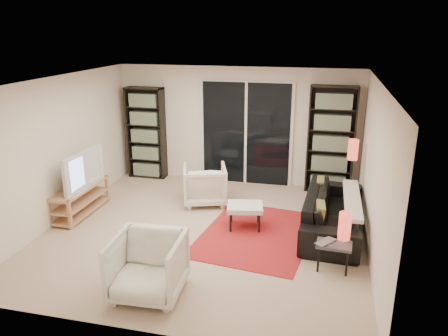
{
  "coord_description": "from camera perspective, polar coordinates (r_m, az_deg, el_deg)",
  "views": [
    {
      "loc": [
        1.79,
        -6.14,
        3.16
      ],
      "look_at": [
        0.25,
        0.3,
        1.0
      ],
      "focal_mm": 35.0,
      "sensor_mm": 36.0,
      "label": 1
    }
  ],
  "objects": [
    {
      "name": "floor",
      "position": [
        7.13,
        -2.54,
        -8.25
      ],
      "size": [
        5.0,
        5.0,
        0.0
      ],
      "primitive_type": "plane",
      "color": "beige",
      "rests_on": "ground"
    },
    {
      "name": "wall_back",
      "position": [
        9.04,
        1.7,
        5.53
      ],
      "size": [
        5.0,
        0.02,
        2.4
      ],
      "primitive_type": "cube",
      "color": "#F0E4CF",
      "rests_on": "ground"
    },
    {
      "name": "wall_front",
      "position": [
        4.5,
        -11.55,
        -8.12
      ],
      "size": [
        5.0,
        0.02,
        2.4
      ],
      "primitive_type": "cube",
      "color": "#F0E4CF",
      "rests_on": "ground"
    },
    {
      "name": "wall_left",
      "position": [
        7.74,
        -20.79,
        2.2
      ],
      "size": [
        0.02,
        5.0,
        2.4
      ],
      "primitive_type": "cube",
      "color": "#F0E4CF",
      "rests_on": "ground"
    },
    {
      "name": "wall_right",
      "position": [
        6.48,
        19.07,
        -0.55
      ],
      "size": [
        0.02,
        5.0,
        2.4
      ],
      "primitive_type": "cube",
      "color": "#F0E4CF",
      "rests_on": "ground"
    },
    {
      "name": "ceiling",
      "position": [
        6.44,
        -2.84,
        11.27
      ],
      "size": [
        5.0,
        5.0,
        0.02
      ],
      "primitive_type": "cube",
      "color": "white",
      "rests_on": "wall_back"
    },
    {
      "name": "sliding_door",
      "position": [
        9.0,
        2.89,
        4.48
      ],
      "size": [
        1.92,
        0.08,
        2.16
      ],
      "color": "white",
      "rests_on": "ground"
    },
    {
      "name": "bookshelf_left",
      "position": [
        9.51,
        -10.13,
        4.51
      ],
      "size": [
        0.8,
        0.3,
        1.95
      ],
      "color": "black",
      "rests_on": "ground"
    },
    {
      "name": "bookshelf_right",
      "position": [
        8.73,
        13.78,
        3.56
      ],
      "size": [
        0.9,
        0.3,
        2.1
      ],
      "color": "black",
      "rests_on": "ground"
    },
    {
      "name": "tv_stand",
      "position": [
        8.08,
        -18.26,
        -3.9
      ],
      "size": [
        0.43,
        1.34,
        0.5
      ],
      "color": "tan",
      "rests_on": "floor"
    },
    {
      "name": "tv",
      "position": [
        7.88,
        -18.53,
        -0.14
      ],
      "size": [
        0.2,
        1.13,
        0.65
      ],
      "primitive_type": "imported",
      "rotation": [
        0.0,
        0.0,
        1.53
      ],
      "color": "black",
      "rests_on": "tv_stand"
    },
    {
      "name": "rug",
      "position": [
        7.05,
        4.27,
        -8.58
      ],
      "size": [
        1.9,
        2.4,
        0.01
      ],
      "primitive_type": "cube",
      "rotation": [
        0.0,
        0.0,
        -0.12
      ],
      "color": "#A81E21",
      "rests_on": "floor"
    },
    {
      "name": "sofa",
      "position": [
        7.26,
        14.1,
        -5.52
      ],
      "size": [
        0.99,
        2.26,
        0.65
      ],
      "primitive_type": "imported",
      "rotation": [
        0.0,
        0.0,
        1.52
      ],
      "color": "black",
      "rests_on": "floor"
    },
    {
      "name": "armchair_back",
      "position": [
        8.1,
        -2.53,
        -2.16
      ],
      "size": [
        0.98,
        1.0,
        0.72
      ],
      "primitive_type": "imported",
      "rotation": [
        0.0,
        0.0,
        3.46
      ],
      "color": "silver",
      "rests_on": "floor"
    },
    {
      "name": "armchair_front",
      "position": [
        5.49,
        -9.93,
        -12.53
      ],
      "size": [
        0.87,
        0.9,
        0.78
      ],
      "primitive_type": "imported",
      "rotation": [
        0.0,
        0.0,
        0.05
      ],
      "color": "silver",
      "rests_on": "floor"
    },
    {
      "name": "ottoman",
      "position": [
        7.12,
        2.75,
        -5.24
      ],
      "size": [
        0.65,
        0.56,
        0.4
      ],
      "color": "silver",
      "rests_on": "floor"
    },
    {
      "name": "side_table",
      "position": [
        6.17,
        14.22,
        -9.58
      ],
      "size": [
        0.49,
        0.49,
        0.4
      ],
      "color": "#404044",
      "rests_on": "floor"
    },
    {
      "name": "laptop",
      "position": [
        6.04,
        13.46,
        -9.52
      ],
      "size": [
        0.36,
        0.39,
        0.03
      ],
      "primitive_type": "imported",
      "rotation": [
        0.0,
        0.0,
        0.96
      ],
      "color": "silver",
      "rests_on": "side_table"
    },
    {
      "name": "table_lamp",
      "position": [
        6.15,
        15.49,
        -7.32
      ],
      "size": [
        0.17,
        0.17,
        0.38
      ],
      "primitive_type": "cylinder",
      "color": "red",
      "rests_on": "side_table"
    },
    {
      "name": "floor_lamp",
      "position": [
        7.87,
        16.41,
        1.33
      ],
      "size": [
        0.2,
        0.2,
        1.31
      ],
      "color": "black",
      "rests_on": "floor"
    }
  ]
}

